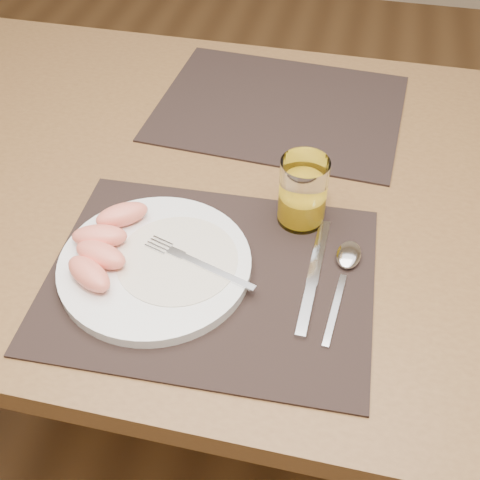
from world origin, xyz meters
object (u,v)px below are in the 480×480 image
placemat_near (211,277)px  spoon (347,262)px  juice_glass (303,195)px  placemat_far (280,107)px  plate (155,265)px  knife (311,285)px  fork (190,260)px  table (248,217)px

placemat_near → spoon: bearing=19.0°
placemat_near → juice_glass: (0.10, 0.14, 0.05)m
placemat_far → spoon: size_ratio=2.34×
plate → knife: 0.22m
plate → fork: fork is taller
placemat_near → juice_glass: bearing=54.1°
knife → fork: bearing=-178.2°
placemat_far → knife: knife is taller
knife → spoon: bearing=48.8°
plate → fork: (0.05, 0.01, 0.01)m
table → placemat_far: (0.01, 0.22, 0.09)m
table → fork: fork is taller
placemat_far → knife: bearing=-74.3°
juice_glass → spoon: bearing=-46.0°
juice_glass → plate: bearing=-141.2°
plate → knife: bearing=4.4°
placemat_near → knife: bearing=5.6°
fork → placemat_far: bearing=83.4°
fork → spoon: (0.21, 0.05, -0.01)m
placemat_near → placemat_far: same height
table → knife: size_ratio=6.36×
placemat_near → spoon: size_ratio=2.34×
table → fork: size_ratio=8.19×
table → plate: (-0.09, -0.22, 0.10)m
placemat_near → knife: size_ratio=2.04×
placemat_far → placemat_near: bearing=-92.5°
placemat_near → fork: 0.04m
placemat_far → plate: bearing=-102.6°
placemat_near → placemat_far: bearing=87.5°
table → knife: bearing=-57.4°
table → placemat_far: placemat_far is taller
fork → spoon: fork is taller
fork → spoon: bearing=14.4°
placemat_near → juice_glass: juice_glass is taller
spoon → juice_glass: (-0.08, 0.08, 0.04)m
knife → juice_glass: 0.14m
placemat_near → plate: plate is taller
table → spoon: (0.18, -0.16, 0.09)m
placemat_near → spoon: spoon is taller
placemat_near → placemat_far: 0.44m
plate → knife: (0.22, 0.02, -0.01)m
fork → placemat_near: bearing=-15.0°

